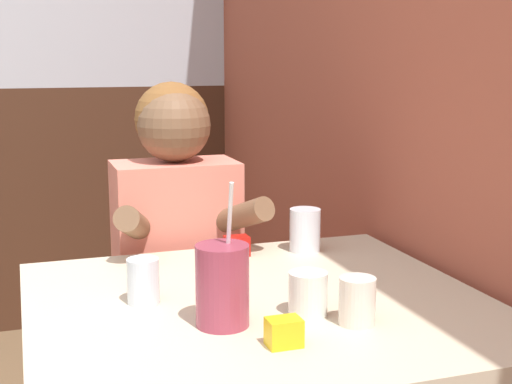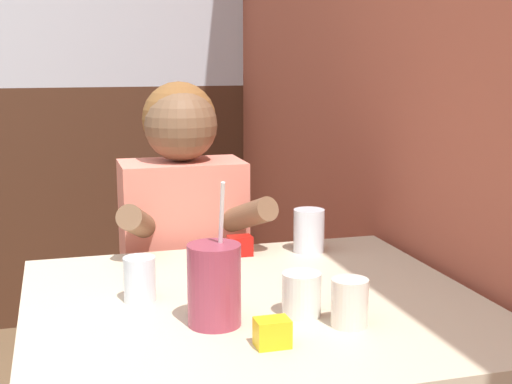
{
  "view_description": "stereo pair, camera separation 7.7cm",
  "coord_description": "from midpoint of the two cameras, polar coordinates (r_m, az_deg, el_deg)",
  "views": [
    {
      "loc": [
        0.46,
        -0.95,
        1.24
      ],
      "look_at": [
        0.97,
        0.55,
        0.94
      ],
      "focal_mm": 50.0,
      "sensor_mm": 36.0,
      "label": 1
    },
    {
      "loc": [
        0.54,
        -0.97,
        1.24
      ],
      "look_at": [
        0.97,
        0.55,
        0.94
      ],
      "focal_mm": 50.0,
      "sensor_mm": 36.0,
      "label": 2
    }
  ],
  "objects": [
    {
      "name": "glass_center",
      "position": [
        1.4,
        5.26,
        -8.16
      ],
      "size": [
        0.08,
        0.08,
        0.09
      ],
      "color": "silver",
      "rests_on": "main_table"
    },
    {
      "name": "cocktail_pitcher",
      "position": [
        1.34,
        -1.69,
        -7.42
      ],
      "size": [
        0.1,
        0.1,
        0.27
      ],
      "color": "#99384C",
      "rests_on": "main_table"
    },
    {
      "name": "glass_far_side",
      "position": [
        1.36,
        9.14,
        -8.74
      ],
      "size": [
        0.07,
        0.07,
        0.09
      ],
      "color": "silver",
      "rests_on": "main_table"
    },
    {
      "name": "condiment_mustard",
      "position": [
        1.26,
        3.11,
        -11.2
      ],
      "size": [
        0.06,
        0.04,
        0.05
      ],
      "color": "yellow",
      "rests_on": "main_table"
    },
    {
      "name": "main_table",
      "position": [
        1.51,
        1.45,
        -11.12
      ],
      "size": [
        0.94,
        0.86,
        0.74
      ],
      "color": "beige",
      "rests_on": "ground_plane"
    },
    {
      "name": "person_seated",
      "position": [
        2.05,
        -4.72,
        -6.85
      ],
      "size": [
        0.42,
        0.4,
        1.17
      ],
      "color": "#EA7F6B",
      "rests_on": "ground_plane"
    },
    {
      "name": "condiment_ketchup",
      "position": [
        1.8,
        -0.07,
        -4.33
      ],
      "size": [
        0.06,
        0.04,
        0.05
      ],
      "color": "#B7140F",
      "rests_on": "main_table"
    },
    {
      "name": "glass_near_pitcher",
      "position": [
        1.84,
        5.46,
        -3.1
      ],
      "size": [
        0.08,
        0.08,
        0.11
      ],
      "color": "silver",
      "rests_on": "main_table"
    },
    {
      "name": "brick_wall_right",
      "position": [
        2.33,
        8.22,
        13.49
      ],
      "size": [
        0.08,
        4.33,
        2.7
      ],
      "color": "#9E4C38",
      "rests_on": "ground_plane"
    },
    {
      "name": "glass_by_brick",
      "position": [
        1.48,
        -7.81,
        -6.94
      ],
      "size": [
        0.07,
        0.07,
        0.09
      ],
      "color": "silver",
      "rests_on": "main_table"
    }
  ]
}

